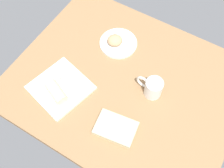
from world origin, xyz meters
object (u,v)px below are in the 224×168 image
breakfast_wrap (56,92)px  book_stack (116,128)px  sauce_cup (64,76)px  round_plate (118,43)px  scone_pastry (115,40)px  square_plate (61,88)px  coffee_mug (153,87)px

breakfast_wrap → book_stack: bearing=113.5°
sauce_cup → round_plate: bearing=-110.2°
round_plate → sauce_cup: 34.68cm
round_plate → sauce_cup: sauce_cup is taller
scone_pastry → square_plate: 37.56cm
book_stack → coffee_mug: 25.74cm
round_plate → sauce_cup: size_ratio=4.49×
coffee_mug → book_stack: bearing=78.0°
sauce_cup → book_stack: 36.46cm
sauce_cup → coffee_mug: 43.38cm
scone_pastry → sauce_cup: size_ratio=1.79×
sauce_cup → breakfast_wrap: 10.23cm
sauce_cup → breakfast_wrap: breakfast_wrap is taller
square_plate → coffee_mug: (-38.77, -20.86, 4.15)cm
scone_pastry → coffee_mug: 33.58cm
scone_pastry → book_stack: size_ratio=0.40×
sauce_cup → square_plate: bearing=107.7°
round_plate → book_stack: size_ratio=1.01×
round_plate → book_stack: bearing=119.0°
breakfast_wrap → coffee_mug: 45.07cm
scone_pastry → sauce_cup: (10.69, 30.98, -0.95)cm
round_plate → square_plate: (10.26, 37.82, 0.10)cm
sauce_cup → book_stack: size_ratio=0.23×
book_stack → coffee_mug: (-5.29, -24.91, 3.69)cm
square_plate → coffee_mug: 44.22cm
breakfast_wrap → scone_pastry: bearing=-167.6°
round_plate → sauce_cup: (11.97, 32.47, 2.31)cm
round_plate → book_stack: book_stack is taller
book_stack → scone_pastry: bearing=-58.8°
round_plate → square_plate: 39.19cm
scone_pastry → book_stack: bearing=121.2°
book_stack → breakfast_wrap: bearing=0.4°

